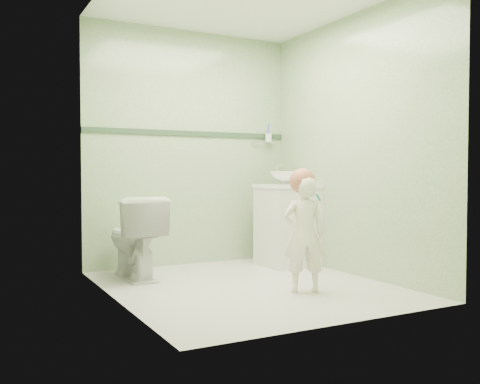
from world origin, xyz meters
TOP-DOWN VIEW (x-y plane):
  - ground at (0.00, 0.00)m, footprint 2.50×2.50m
  - room_shell at (0.00, 0.00)m, footprint 2.50×2.54m
  - trim_stripe at (0.00, 1.24)m, footprint 2.20×0.02m
  - vanity at (0.84, 0.70)m, footprint 0.52×0.50m
  - counter at (0.84, 0.70)m, footprint 0.54×0.52m
  - basin at (0.84, 0.70)m, footprint 0.37×0.37m
  - faucet at (0.84, 0.89)m, footprint 0.03×0.13m
  - cup_holder at (0.89, 1.18)m, footprint 0.26×0.07m
  - toilet at (-0.74, 0.76)m, footprint 0.43×0.73m
  - toddler at (0.28, -0.40)m, footprint 0.39×0.33m
  - hair_cap at (0.28, -0.37)m, footprint 0.20×0.20m
  - teal_toothbrush at (0.30, -0.54)m, footprint 0.11×0.14m

SIDE VIEW (x-z plane):
  - ground at x=0.00m, z-range 0.00..0.00m
  - toilet at x=-0.74m, z-range 0.00..0.74m
  - vanity at x=0.84m, z-range 0.00..0.80m
  - toddler at x=0.28m, z-range 0.00..0.91m
  - teal_toothbrush at x=0.30m, z-range 0.72..0.80m
  - counter at x=0.84m, z-range 0.79..0.83m
  - hair_cap at x=0.28m, z-range 0.78..0.98m
  - basin at x=0.84m, z-range 0.83..0.96m
  - faucet at x=0.84m, z-range 0.88..1.06m
  - room_shell at x=0.00m, z-range 0.00..2.40m
  - cup_holder at x=0.89m, z-range 1.22..1.43m
  - trim_stripe at x=0.00m, z-range 1.33..1.38m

